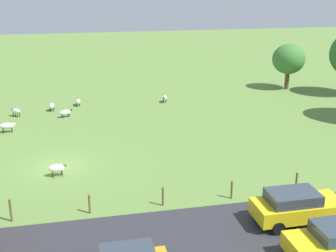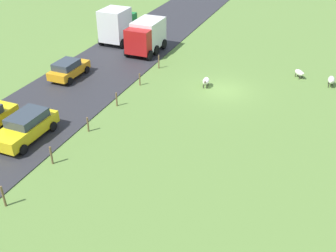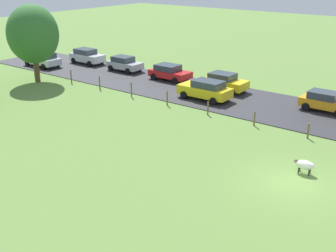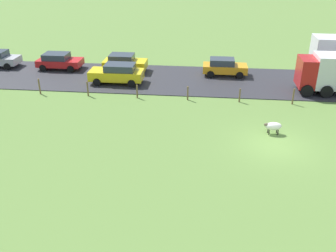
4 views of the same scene
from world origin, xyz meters
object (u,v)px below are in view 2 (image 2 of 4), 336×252
(sheep_1, at_px, (299,73))
(car_1, at_px, (68,69))
(car_0, at_px, (26,126))
(truck_0, at_px, (146,36))
(sheep_3, at_px, (331,80))
(sheep_5, at_px, (206,81))
(truck_1, at_px, (117,25))

(sheep_1, height_order, car_1, car_1)
(car_0, distance_m, car_1, 9.67)
(car_1, bearing_deg, truck_0, -113.52)
(sheep_3, xyz_separation_m, car_0, (17.86, 16.06, 0.37))
(sheep_1, relative_size, sheep_5, 0.90)
(sheep_3, distance_m, truck_1, 21.61)
(truck_1, bearing_deg, sheep_3, 172.75)
(truck_0, distance_m, truck_1, 4.25)
(sheep_3, height_order, truck_1, truck_1)
(sheep_3, relative_size, sheep_5, 1.12)
(sheep_1, height_order, truck_0, truck_0)
(sheep_3, distance_m, truck_0, 17.49)
(truck_0, relative_size, car_0, 1.04)
(truck_0, xyz_separation_m, car_0, (0.45, 17.29, -0.81))
(sheep_3, height_order, car_0, car_0)
(sheep_5, xyz_separation_m, car_1, (11.45, 2.79, 0.33))
(sheep_5, xyz_separation_m, truck_1, (11.89, -6.82, 1.41))
(sheep_3, xyz_separation_m, sheep_5, (9.50, 4.10, -0.03))
(sheep_1, bearing_deg, car_1, 22.62)
(sheep_3, relative_size, truck_0, 0.28)
(truck_1, xyz_separation_m, car_0, (-3.53, 18.78, -1.01))
(truck_0, xyz_separation_m, truck_1, (3.98, -1.49, 0.20))
(sheep_5, bearing_deg, sheep_1, -144.86)
(sheep_1, relative_size, truck_0, 0.22)
(sheep_1, height_order, car_0, car_0)
(car_0, bearing_deg, sheep_1, -132.21)
(truck_1, bearing_deg, sheep_1, 173.97)
(car_0, bearing_deg, car_1, -71.35)
(car_0, bearing_deg, truck_0, -91.48)
(sheep_5, distance_m, truck_1, 13.78)
(sheep_5, relative_size, truck_1, 0.28)
(sheep_1, xyz_separation_m, truck_0, (14.79, -0.50, 1.26))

